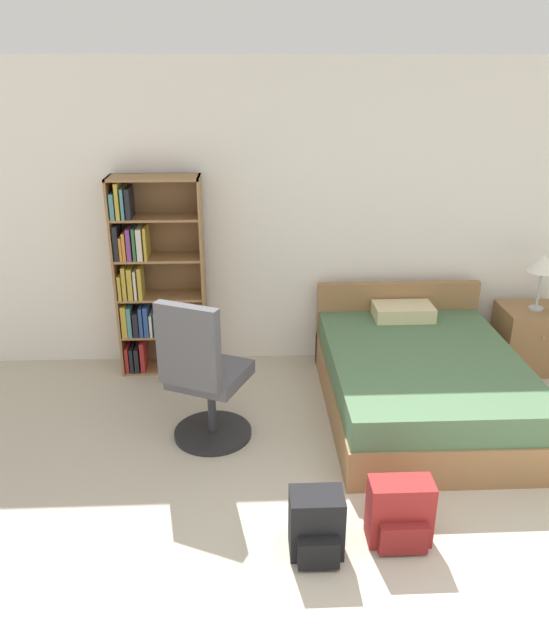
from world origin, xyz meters
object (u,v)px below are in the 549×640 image
at_px(table_lamp, 544,265).
at_px(backpack_black, 316,526).
at_px(bed, 420,379).
at_px(bookshelf, 149,279).
at_px(office_chair, 204,380).
at_px(nightstand, 529,338).
at_px(backpack_red, 400,514).

height_order(table_lamp, backpack_black, table_lamp).
bearing_deg(bed, bookshelf, 159.39).
relative_size(office_chair, nightstand, 1.97).
bearing_deg(backpack_black, backpack_red, 8.01).
height_order(bookshelf, bed, bookshelf).
xyz_separation_m(bed, backpack_black, (-0.97, -1.52, -0.08)).
height_order(office_chair, backpack_red, office_chair).
relative_size(nightstand, backpack_red, 1.45).
bearing_deg(backpack_red, table_lamp, 51.96).
bearing_deg(nightstand, backpack_black, -134.05).
xyz_separation_m(table_lamp, backpack_red, (-1.64, -2.09, -0.79)).
xyz_separation_m(bed, nightstand, (1.15, 0.67, 0.02)).
height_order(bookshelf, office_chair, bookshelf).
height_order(bed, nightstand, bed).
height_order(bed, backpack_black, bed).
xyz_separation_m(table_lamp, backpack_black, (-2.12, -2.16, -0.80)).
xyz_separation_m(bookshelf, backpack_black, (1.19, -2.33, -0.66)).
bearing_deg(office_chair, bookshelf, 113.28).
distance_m(nightstand, backpack_black, 3.05).
height_order(office_chair, table_lamp, office_chair).
bearing_deg(bed, backpack_black, -122.48).
bearing_deg(backpack_black, office_chair, 120.99).
height_order(bed, table_lamp, table_lamp).
bearing_deg(nightstand, bed, -149.69).
xyz_separation_m(office_chair, backpack_black, (0.67, -1.12, -0.33)).
height_order(nightstand, backpack_red, nightstand).
bearing_deg(bookshelf, bed, -20.61).
xyz_separation_m(nightstand, backpack_black, (-2.12, -2.19, -0.11)).
distance_m(bookshelf, nightstand, 3.36).
relative_size(bookshelf, backpack_black, 4.50).
xyz_separation_m(bed, backpack_red, (-0.48, -1.45, -0.08)).
relative_size(table_lamp, backpack_black, 1.31).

